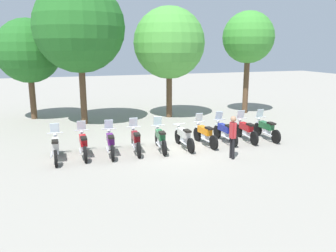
# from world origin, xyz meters

# --- Properties ---
(ground_plane) EXTENTS (80.00, 80.00, 0.00)m
(ground_plane) POSITION_xyz_m (0.00, 0.00, 0.00)
(ground_plane) COLOR gray
(motorcycle_0) EXTENTS (0.62, 2.19, 1.37)m
(motorcycle_0) POSITION_xyz_m (-4.84, -0.05, 0.52)
(motorcycle_0) COLOR black
(motorcycle_0) RESTS_ON ground_plane
(motorcycle_1) EXTENTS (0.62, 2.19, 1.37)m
(motorcycle_1) POSITION_xyz_m (-3.77, 0.10, 0.52)
(motorcycle_1) COLOR black
(motorcycle_1) RESTS_ON ground_plane
(motorcycle_2) EXTENTS (0.62, 2.19, 1.37)m
(motorcycle_2) POSITION_xyz_m (-2.69, -0.05, 0.52)
(motorcycle_2) COLOR black
(motorcycle_2) RESTS_ON ground_plane
(motorcycle_3) EXTENTS (0.62, 2.19, 1.37)m
(motorcycle_3) POSITION_xyz_m (-1.61, 0.01, 0.52)
(motorcycle_3) COLOR black
(motorcycle_3) RESTS_ON ground_plane
(motorcycle_4) EXTENTS (0.64, 2.19, 1.37)m
(motorcycle_4) POSITION_xyz_m (-0.54, -0.05, 0.52)
(motorcycle_4) COLOR black
(motorcycle_4) RESTS_ON ground_plane
(motorcycle_5) EXTENTS (0.62, 2.19, 0.99)m
(motorcycle_5) POSITION_xyz_m (0.54, -0.09, 0.50)
(motorcycle_5) COLOR black
(motorcycle_5) RESTS_ON ground_plane
(motorcycle_6) EXTENTS (0.62, 2.19, 1.37)m
(motorcycle_6) POSITION_xyz_m (1.61, 0.05, 0.52)
(motorcycle_6) COLOR black
(motorcycle_6) RESTS_ON ground_plane
(motorcycle_7) EXTENTS (0.62, 2.19, 1.37)m
(motorcycle_7) POSITION_xyz_m (2.69, 0.18, 0.52)
(motorcycle_7) COLOR black
(motorcycle_7) RESTS_ON ground_plane
(motorcycle_8) EXTENTS (0.62, 2.19, 1.37)m
(motorcycle_8) POSITION_xyz_m (3.77, 0.09, 0.52)
(motorcycle_8) COLOR black
(motorcycle_8) RESTS_ON ground_plane
(motorcycle_9) EXTENTS (0.62, 2.19, 1.37)m
(motorcycle_9) POSITION_xyz_m (4.84, 0.03, 0.52)
(motorcycle_9) COLOR black
(motorcycle_9) RESTS_ON ground_plane
(person_0) EXTENTS (0.24, 0.40, 1.73)m
(person_0) POSITION_xyz_m (1.82, -2.10, 1.02)
(person_0) COLOR black
(person_0) RESTS_ON ground_plane
(tree_0) EXTENTS (3.82, 3.82, 6.04)m
(tree_0) POSITION_xyz_m (-5.99, 8.80, 4.11)
(tree_0) COLOR brown
(tree_0) RESTS_ON ground_plane
(tree_1) EXTENTS (4.98, 4.98, 7.91)m
(tree_1) POSITION_xyz_m (-3.16, 6.31, 5.40)
(tree_1) COLOR brown
(tree_1) RESTS_ON ground_plane
(tree_2) EXTENTS (4.35, 4.35, 6.77)m
(tree_2) POSITION_xyz_m (2.15, 6.64, 4.58)
(tree_2) COLOR brown
(tree_2) RESTS_ON ground_plane
(tree_3) EXTENTS (3.34, 3.34, 6.64)m
(tree_3) POSITION_xyz_m (7.47, 6.36, 4.93)
(tree_3) COLOR brown
(tree_3) RESTS_ON ground_plane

